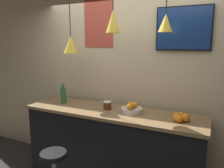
# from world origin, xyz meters

# --- Properties ---
(back_wall) EXTENTS (8.00, 0.06, 2.90)m
(back_wall) POSITION_xyz_m (0.00, 1.06, 1.45)
(back_wall) COLOR beige
(back_wall) RESTS_ON ground_plane
(service_counter) EXTENTS (2.36, 0.65, 1.06)m
(service_counter) POSITION_xyz_m (0.00, 0.63, 0.53)
(service_counter) COLOR black
(service_counter) RESTS_ON ground_plane
(fruit_bowl) EXTENTS (0.26, 0.26, 0.15)m
(fruit_bowl) POSITION_xyz_m (0.27, 0.64, 1.11)
(fruit_bowl) COLOR beige
(fruit_bowl) RESTS_ON service_counter
(orange_pile) EXTENTS (0.19, 0.22, 0.09)m
(orange_pile) POSITION_xyz_m (0.86, 0.64, 1.10)
(orange_pile) COLOR orange
(orange_pile) RESTS_ON service_counter
(juice_bottle) EXTENTS (0.08, 0.08, 0.28)m
(juice_bottle) POSITION_xyz_m (-0.79, 0.65, 1.17)
(juice_bottle) COLOR #286B33
(juice_bottle) RESTS_ON service_counter
(spread_jar) EXTENTS (0.11, 0.11, 0.11)m
(spread_jar) POSITION_xyz_m (-0.08, 0.65, 1.11)
(spread_jar) COLOR #562D19
(spread_jar) RESTS_ON service_counter
(pendant_lamp_left) EXTENTS (0.20, 0.20, 1.02)m
(pendant_lamp_left) POSITION_xyz_m (-0.64, 0.66, 1.90)
(pendant_lamp_left) COLOR black
(pendant_lamp_middle) EXTENTS (0.18, 0.18, 0.76)m
(pendant_lamp_middle) POSITION_xyz_m (0.00, 0.66, 2.18)
(pendant_lamp_middle) COLOR black
(pendant_lamp_right) EXTENTS (0.16, 0.16, 0.76)m
(pendant_lamp_right) POSITION_xyz_m (0.64, 0.66, 2.14)
(pendant_lamp_right) COLOR black
(mounted_tv) EXTENTS (0.66, 0.04, 0.53)m
(mounted_tv) POSITION_xyz_m (0.78, 1.01, 2.09)
(mounted_tv) COLOR black
(wall_poster) EXTENTS (0.47, 0.01, 0.78)m
(wall_poster) POSITION_xyz_m (-0.41, 1.02, 2.25)
(wall_poster) COLOR #C64C3D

